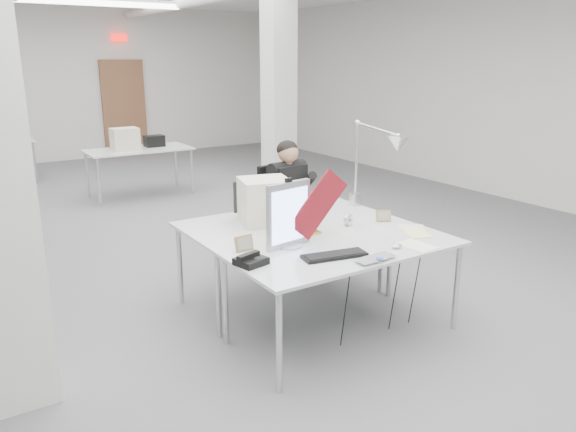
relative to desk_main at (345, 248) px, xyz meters
The scene contains 21 objects.
room_shell 2.80m from the desk_main, 89.21° to the left, with size 10.04×14.04×3.24m.
desk_main is the anchor object (origin of this frame).
desk_second 0.90m from the desk_main, 90.00° to the left, with size 1.80×0.90×0.03m, color silver.
bg_desk_a 5.50m from the desk_main, 87.92° to the left, with size 1.60×0.80×0.03m, color silver.
office_chair 1.70m from the desk_main, 73.48° to the left, with size 0.46×0.46×0.94m, color black, non-canonical shape.
seated_person 1.63m from the desk_main, 72.98° to the left, with size 0.52×0.65×0.98m, color black, non-canonical shape.
monitor 0.51m from the desk_main, 147.26° to the left, with size 0.41×0.04×0.50m, color #ADADB2.
pennant 0.39m from the desk_main, 119.63° to the left, with size 0.53×0.01×0.22m, color maroon.
keyboard 0.26m from the desk_main, 146.23° to the right, with size 0.48×0.16×0.02m, color black.
laptop 0.41m from the desk_main, 92.29° to the right, with size 0.32×0.20×0.02m, color silver.
mouse 0.39m from the desk_main, 39.55° to the right, with size 0.09×0.06×0.04m, color silver.
bankers_lamp 0.45m from the desk_main, 96.66° to the left, with size 0.31×0.12×0.35m, color #BC7E3A, non-canonical shape.
desk_phone 0.80m from the desk_main, behind, with size 0.20×0.18×0.05m, color black.
picture_frame_left 0.78m from the desk_main, 154.88° to the left, with size 0.15×0.01×0.12m, color #B3814D.
picture_frame_right 0.78m from the desk_main, 26.67° to the left, with size 0.13×0.01×0.10m, color #AD8A4A.
desk_clock 0.56m from the desk_main, 49.23° to the left, with size 0.10×0.10×0.03m, color #ADACB1.
paper_stack_a 0.55m from the desk_main, 31.92° to the right, with size 0.20×0.28×0.01m, color white.
paper_stack_b 0.70m from the desk_main, ahead, with size 0.18×0.25×0.01m, color #EDEA8E.
paper_stack_c 0.78m from the desk_main, ahead, with size 0.21×0.15×0.01m, color beige.
beige_monitor 0.93m from the desk_main, 102.40° to the left, with size 0.41×0.39×0.39m, color beige.
architect_lamp 1.20m from the desk_main, 38.64° to the left, with size 0.26×0.76×0.97m, color #B4B4B9, non-canonical shape.
Camera 1 is at (-2.56, -5.68, 2.15)m, focal length 35.00 mm.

